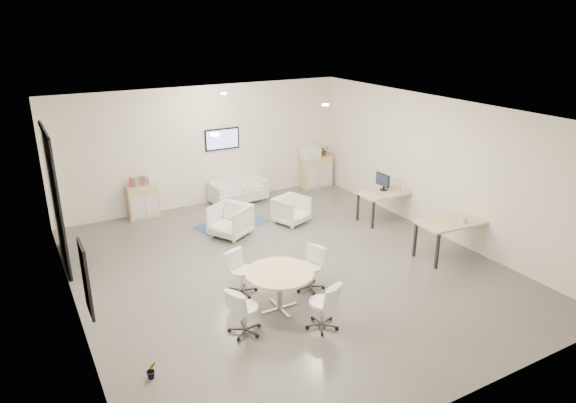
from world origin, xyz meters
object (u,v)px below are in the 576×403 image
at_px(sideboard_left, 143,201).
at_px(desk_rear, 387,195).
at_px(sideboard_right, 316,172).
at_px(round_table, 280,276).
at_px(loveseat, 238,192).
at_px(desk_front, 452,224).
at_px(armchair_right, 291,209).
at_px(armchair_left, 230,219).

height_order(sideboard_left, desk_rear, sideboard_left).
relative_size(sideboard_right, round_table, 0.77).
xyz_separation_m(loveseat, round_table, (-1.61, -5.44, 0.35)).
distance_m(desk_front, round_table, 4.24).
xyz_separation_m(loveseat, armchair_right, (0.55, -2.06, 0.07)).
distance_m(sideboard_left, round_table, 5.68).
bearing_deg(desk_front, loveseat, 120.41).
relative_size(loveseat, round_table, 1.28).
distance_m(loveseat, armchair_right, 2.13).
xyz_separation_m(sideboard_left, desk_front, (5.19, -5.47, 0.29)).
height_order(sideboard_right, desk_front, sideboard_right).
bearing_deg(round_table, armchair_right, 57.43).
bearing_deg(round_table, armchair_left, 81.29).
relative_size(loveseat, armchair_left, 1.85).
height_order(loveseat, desk_front, desk_front).
height_order(sideboard_left, armchair_left, sideboard_left).
bearing_deg(desk_front, sideboard_left, 137.63).
bearing_deg(sideboard_right, armchair_right, -133.83).
relative_size(sideboard_left, armchair_right, 1.14).
bearing_deg(loveseat, round_table, -111.40).
distance_m(armchair_left, desk_rear, 3.98).
distance_m(sideboard_right, desk_front, 5.45).
distance_m(armchair_right, round_table, 4.03).
distance_m(sideboard_left, sideboard_right, 5.21).
bearing_deg(loveseat, armchair_right, -79.99).
xyz_separation_m(armchair_left, armchair_right, (1.64, -0.01, -0.04)).
relative_size(armchair_left, desk_front, 0.53).
relative_size(armchair_right, desk_rear, 0.52).
xyz_separation_m(armchair_left, round_table, (-0.52, -3.40, 0.23)).
relative_size(sideboard_left, loveseat, 0.55).
relative_size(desk_rear, desk_front, 0.92).
xyz_separation_m(desk_rear, desk_front, (-0.12, -2.28, 0.04)).
bearing_deg(desk_rear, round_table, -150.29).
bearing_deg(sideboard_left, desk_rear, -30.96).
bearing_deg(armchair_left, round_table, -39.04).
distance_m(armchair_right, desk_front, 3.88).
xyz_separation_m(sideboard_left, armchair_right, (3.11, -2.21, -0.05)).
xyz_separation_m(loveseat, desk_rear, (2.75, -3.04, 0.37)).
bearing_deg(round_table, sideboard_left, 99.64).
relative_size(sideboard_left, round_table, 0.71).
distance_m(armchair_right, desk_rear, 2.43).
xyz_separation_m(loveseat, desk_front, (2.63, -5.32, 0.41)).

